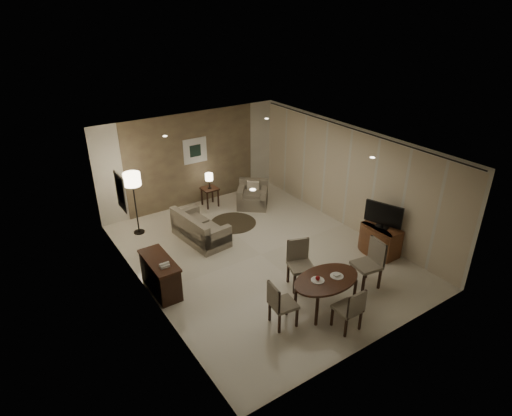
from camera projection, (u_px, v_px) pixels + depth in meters
room_shell at (251, 197)px, 9.87m from camera, size 5.50×7.00×2.70m
taupe_accent at (192, 159)px, 12.17m from camera, size 3.96×0.03×2.70m
curtain_wall at (347, 179)px, 10.92m from camera, size 0.08×6.70×2.58m
curtain_rod at (353, 129)px, 10.34m from camera, size 0.03×6.80×0.03m
art_back_frame at (195, 151)px, 12.09m from camera, size 0.72×0.03×0.72m
art_back_canvas at (195, 151)px, 12.08m from camera, size 0.34×0.01×0.34m
art_left_frame at (121, 192)px, 8.89m from camera, size 0.03×0.60×0.80m
art_left_canvas at (121, 192)px, 8.90m from camera, size 0.01×0.46×0.64m
downlight_nl at (253, 190)px, 6.94m from camera, size 0.10×0.10×0.01m
downlight_nr at (372, 158)px, 8.34m from camera, size 0.10×0.10×0.01m
downlight_fl at (165, 136)px, 9.63m from camera, size 0.10×0.10×0.01m
downlight_fr at (267, 119)px, 11.02m from camera, size 0.10×0.10×0.01m
console_desk at (161, 275)px, 8.76m from camera, size 0.48×1.20×0.75m
telephone at (164, 265)px, 8.35m from camera, size 0.20×0.14×0.09m
tv_cabinet at (380, 240)px, 10.09m from camera, size 0.48×0.90×0.70m
flat_tv at (383, 215)px, 9.78m from camera, size 0.36×0.85×0.60m
dining_table at (325, 293)px, 8.31m from camera, size 1.41×0.88×0.66m
chair_near at (347, 308)px, 7.73m from camera, size 0.44×0.44×0.90m
chair_far at (301, 266)px, 8.83m from camera, size 0.63×0.63×1.02m
chair_left at (283, 304)px, 7.81m from camera, size 0.50×0.50×0.92m
chair_right at (367, 265)px, 8.84m from camera, size 0.57×0.57×1.05m
plate_a at (318, 280)px, 8.11m from camera, size 0.26×0.26×0.02m
plate_b at (337, 276)px, 8.23m from camera, size 0.26×0.26×0.02m
fruit_apple at (318, 278)px, 8.08m from camera, size 0.09×0.09×0.09m
napkin at (337, 275)px, 8.22m from camera, size 0.12×0.08×0.03m
round_rug at (233, 223)px, 11.59m from camera, size 1.23×1.23×0.01m
sofa at (201, 227)px, 10.63m from camera, size 1.65×0.96×0.74m
armchair at (253, 195)px, 12.35m from camera, size 1.15×1.14×0.74m
side_table at (210, 197)px, 12.43m from camera, size 0.44×0.44×0.56m
table_lamp at (209, 180)px, 12.20m from camera, size 0.22×0.22×0.50m
floor_lamp at (135, 204)px, 10.76m from camera, size 0.42×0.42×1.66m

